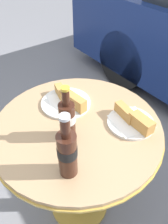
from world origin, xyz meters
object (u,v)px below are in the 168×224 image
at_px(bistro_table, 78,149).
at_px(lunch_plate_far, 132,121).
at_px(cola_bottle_left, 67,119).
at_px(lunch_plate_near, 67,100).
at_px(cola_bottle_right, 67,152).

relative_size(bistro_table, lunch_plate_far, 3.62).
distance_m(bistro_table, cola_bottle_left, 0.27).
bearing_deg(cola_bottle_left, lunch_plate_near, 147.98).
height_order(cola_bottle_left, cola_bottle_right, cola_bottle_right).
distance_m(cola_bottle_right, lunch_plate_near, 0.38).
xyz_separation_m(lunch_plate_near, lunch_plate_far, (0.28, 0.15, 0.00)).
bearing_deg(lunch_plate_far, lunch_plate_near, -152.41).
xyz_separation_m(bistro_table, lunch_plate_far, (0.14, 0.19, 0.19)).
bearing_deg(bistro_table, lunch_plate_far, 53.22).
xyz_separation_m(cola_bottle_left, lunch_plate_far, (0.10, 0.26, -0.07)).
distance_m(cola_bottle_left, cola_bottle_right, 0.16).
relative_size(lunch_plate_near, lunch_plate_far, 1.16).
bearing_deg(cola_bottle_left, lunch_plate_far, 68.08).
bearing_deg(lunch_plate_near, bistro_table, -16.31).
bearing_deg(lunch_plate_near, cola_bottle_right, -32.42).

